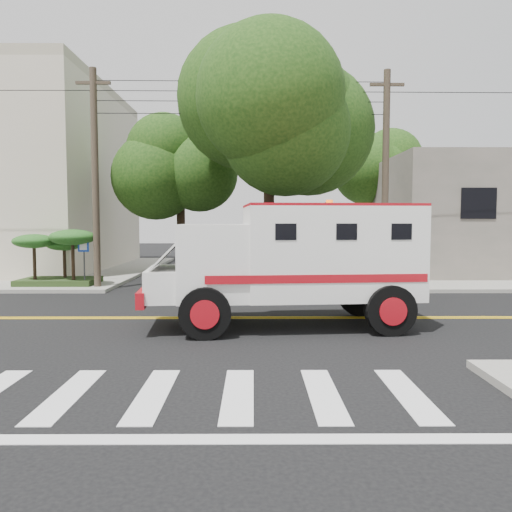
{
  "coord_description": "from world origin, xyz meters",
  "views": [
    {
      "loc": [
        0.85,
        -14.51,
        2.84
      ],
      "look_at": [
        0.94,
        3.26,
        1.6
      ],
      "focal_mm": 35.0,
      "sensor_mm": 36.0,
      "label": 1
    }
  ],
  "objects": [
    {
      "name": "tree_left",
      "position": [
        -2.68,
        11.79,
        5.73
      ],
      "size": [
        4.48,
        4.2,
        7.7
      ],
      "color": "black",
      "rests_on": "ground"
    },
    {
      "name": "traffic_signal",
      "position": [
        3.8,
        5.6,
        2.23
      ],
      "size": [
        0.15,
        0.18,
        3.6
      ],
      "color": "#3F3F42",
      "rests_on": "ground"
    },
    {
      "name": "armored_truck",
      "position": [
        1.96,
        -1.15,
        1.87
      ],
      "size": [
        7.42,
        3.43,
        3.29
      ],
      "rotation": [
        0.0,
        0.0,
        0.08
      ],
      "color": "white",
      "rests_on": "ground"
    },
    {
      "name": "building_right",
      "position": [
        15.0,
        14.0,
        3.15
      ],
      "size": [
        14.0,
        12.0,
        6.0
      ],
      "primitive_type": "cube",
      "color": "#656156",
      "rests_on": "sidewalk_ne"
    },
    {
      "name": "utility_pole_right",
      "position": [
        6.3,
        6.2,
        4.5
      ],
      "size": [
        0.28,
        0.28,
        9.0
      ],
      "primitive_type": "cylinder",
      "color": "#382D23",
      "rests_on": "ground"
    },
    {
      "name": "tree_main",
      "position": [
        1.94,
        6.21,
        7.2
      ],
      "size": [
        6.08,
        5.7,
        9.85
      ],
      "color": "black",
      "rests_on": "ground"
    },
    {
      "name": "sidewalk_ne",
      "position": [
        13.5,
        13.5,
        0.07
      ],
      "size": [
        17.0,
        17.0,
        0.15
      ],
      "primitive_type": "cube",
      "color": "gray",
      "rests_on": "ground"
    },
    {
      "name": "pedestrian_b",
      "position": [
        6.15,
        8.66,
        0.96
      ],
      "size": [
        0.97,
        0.87,
        1.62
      ],
      "primitive_type": "imported",
      "rotation": [
        0.0,
        0.0,
        2.74
      ],
      "color": "gray",
      "rests_on": "sidewalk_ne"
    },
    {
      "name": "ground",
      "position": [
        0.0,
        0.0,
        0.0
      ],
      "size": [
        100.0,
        100.0,
        0.0
      ],
      "primitive_type": "plane",
      "color": "black",
      "rests_on": "ground"
    },
    {
      "name": "pedestrian_a",
      "position": [
        7.35,
        5.5,
        0.92
      ],
      "size": [
        0.67,
        0.64,
        1.55
      ],
      "primitive_type": "imported",
      "rotation": [
        0.0,
        0.0,
        3.78
      ],
      "color": "gray",
      "rests_on": "sidewalk_ne"
    },
    {
      "name": "accessibility_sign",
      "position": [
        -6.2,
        6.17,
        1.37
      ],
      "size": [
        0.45,
        0.1,
        2.02
      ],
      "color": "#3F3F42",
      "rests_on": "ground"
    },
    {
      "name": "utility_pole_left",
      "position": [
        -5.6,
        6.0,
        4.5
      ],
      "size": [
        0.28,
        0.28,
        9.0
      ],
      "primitive_type": "cylinder",
      "color": "#382D23",
      "rests_on": "ground"
    },
    {
      "name": "tree_right",
      "position": [
        8.84,
        15.77,
        6.09
      ],
      "size": [
        4.8,
        4.5,
        8.2
      ],
      "color": "black",
      "rests_on": "ground"
    },
    {
      "name": "palm_planter",
      "position": [
        -7.44,
        6.62,
        1.65
      ],
      "size": [
        3.52,
        2.63,
        2.36
      ],
      "color": "#1E3314",
      "rests_on": "sidewalk_nw"
    }
  ]
}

